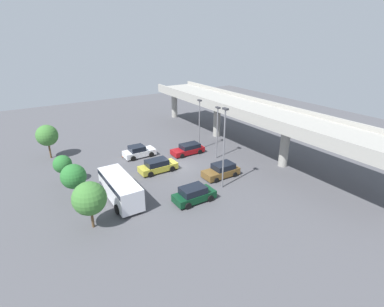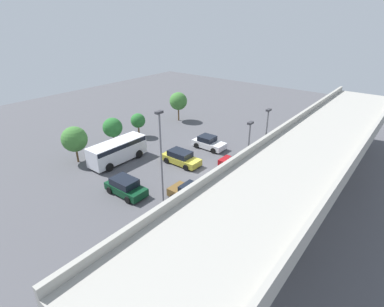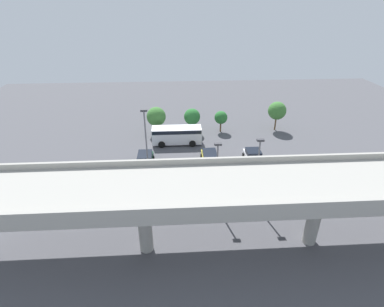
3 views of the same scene
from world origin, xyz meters
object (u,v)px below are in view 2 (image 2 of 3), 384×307
(lamp_post_mid_lot, at_px, (248,151))
(tree_front_centre, at_px, (138,121))
(shuttle_bus, at_px, (117,150))
(parked_car_1, at_px, (241,164))
(parked_car_3, at_px, (192,194))
(tree_front_left, at_px, (178,101))
(lamp_post_near_aisle, at_px, (161,155))
(lamp_post_by_overpass, at_px, (266,137))
(tree_front_far_right, at_px, (74,139))
(traffic_cone, at_px, (202,140))
(parked_car_0, at_px, (209,143))
(parked_car_4, at_px, (126,187))
(tree_front_right, at_px, (113,128))
(parked_car_2, at_px, (181,158))

(lamp_post_mid_lot, height_order, tree_front_centre, lamp_post_mid_lot)
(shuttle_bus, bearing_deg, parked_car_1, 119.51)
(parked_car_3, bearing_deg, tree_front_left, -46.39)
(lamp_post_near_aisle, height_order, tree_front_left, lamp_post_near_aisle)
(lamp_post_by_overpass, bearing_deg, parked_car_1, -73.57)
(parked_car_3, height_order, tree_front_left, tree_front_left)
(lamp_post_by_overpass, height_order, tree_front_left, lamp_post_by_overpass)
(tree_front_far_right, distance_m, traffic_cone, 16.58)
(lamp_post_near_aisle, bearing_deg, shuttle_bus, -107.82)
(parked_car_0, distance_m, parked_car_3, 12.72)
(parked_car_4, xyz_separation_m, tree_front_centre, (-11.40, -10.48, 1.60))
(parked_car_1, distance_m, lamp_post_by_overpass, 4.45)
(parked_car_1, xyz_separation_m, tree_front_right, (4.70, -16.64, 2.04))
(traffic_cone, bearing_deg, parked_car_0, 60.92)
(tree_front_centre, relative_size, tree_front_far_right, 0.78)
(parked_car_2, xyz_separation_m, traffic_cone, (-6.88, -1.99, -0.45))
(parked_car_3, bearing_deg, parked_car_4, 27.18)
(parked_car_3, xyz_separation_m, lamp_post_by_overpass, (-9.08, 2.79, 3.66))
(parked_car_2, relative_size, traffic_cone, 6.90)
(parked_car_0, height_order, lamp_post_near_aisle, lamp_post_near_aisle)
(parked_car_2, xyz_separation_m, tree_front_right, (1.70, -10.26, 1.97))
(parked_car_1, bearing_deg, parked_car_4, 60.76)
(shuttle_bus, xyz_separation_m, lamp_post_by_overpass, (-7.90, 15.09, 2.88))
(tree_front_left, bearing_deg, traffic_cone, 59.24)
(parked_car_3, xyz_separation_m, parked_car_4, (3.06, -5.96, 0.03))
(parked_car_2, relative_size, parked_car_4, 1.09)
(shuttle_bus, relative_size, lamp_post_mid_lot, 1.00)
(lamp_post_near_aisle, distance_m, lamp_post_mid_lot, 8.60)
(tree_front_right, distance_m, traffic_cone, 12.16)
(lamp_post_mid_lot, xyz_separation_m, tree_front_left, (-12.46, -19.55, -1.01))
(lamp_post_by_overpass, xyz_separation_m, tree_front_far_right, (11.02, -18.85, -1.48))
(parked_car_4, bearing_deg, lamp_post_near_aisle, 10.41)
(tree_front_right, bearing_deg, tree_front_far_right, 1.43)
(parked_car_1, bearing_deg, parked_car_3, 86.96)
(tree_front_centre, bearing_deg, parked_car_0, 105.40)
(shuttle_bus, bearing_deg, tree_front_far_right, -50.33)
(parked_car_0, xyz_separation_m, lamp_post_mid_lot, (6.23, 8.96, 3.55))
(parked_car_0, xyz_separation_m, parked_car_4, (14.26, 0.06, 0.05))
(lamp_post_mid_lot, bearing_deg, tree_front_centre, -99.86)
(tree_front_right, bearing_deg, shuttle_bus, 57.18)
(parked_car_4, xyz_separation_m, traffic_cone, (-15.33, -1.97, -0.47))
(parked_car_2, relative_size, shuttle_bus, 0.67)
(parked_car_0, height_order, traffic_cone, parked_car_0)
(parked_car_3, bearing_deg, tree_front_right, -12.82)
(traffic_cone, bearing_deg, lamp_post_near_aisle, 23.49)
(parked_car_0, relative_size, tree_front_centre, 1.27)
(parked_car_3, distance_m, tree_front_centre, 18.50)
(parked_car_1, distance_m, lamp_post_near_aisle, 11.77)
(lamp_post_mid_lot, height_order, tree_front_far_right, lamp_post_mid_lot)
(parked_car_4, distance_m, lamp_post_mid_lot, 12.49)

